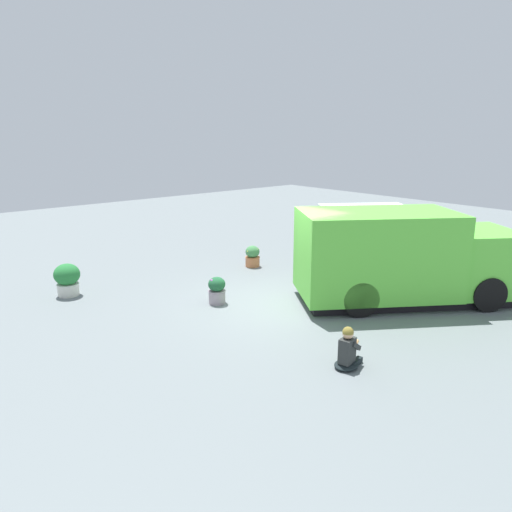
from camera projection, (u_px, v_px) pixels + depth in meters
The scene contains 6 objects.
ground_plane at pixel (277, 302), 12.82m from camera, with size 40.00×40.00×0.00m, color slate.
food_truck at pixel (402, 259), 12.65m from camera, with size 5.78×4.91×2.37m.
person_customer at pixel (348, 351), 9.25m from camera, with size 0.80×0.54×0.82m.
planter_flowering_near at pixel (253, 256), 16.09m from camera, with size 0.49×0.49×0.69m.
planter_flowering_far at pixel (67, 279), 13.24m from camera, with size 0.68×0.68×0.88m.
planter_flowering_side at pixel (217, 290), 12.66m from camera, with size 0.46×0.46×0.70m.
Camera 1 is at (8.27, 8.88, 4.35)m, focal length 34.66 mm.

